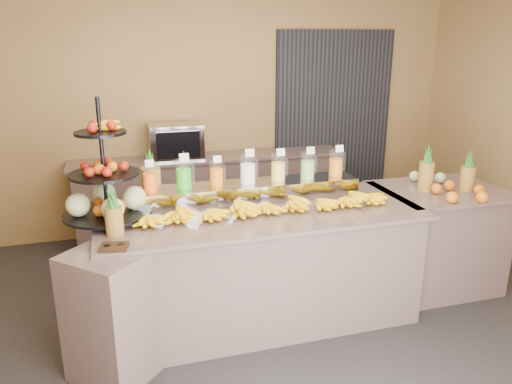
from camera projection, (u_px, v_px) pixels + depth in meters
name	position (u px, v px, depth m)	size (l,w,h in m)	color
ground	(272.00, 336.00, 3.86)	(6.00, 6.00, 0.00)	black
room_envelope	(266.00, 81.00, 4.07)	(6.04, 5.02, 2.82)	olive
buffet_counter	(249.00, 269.00, 3.93)	(2.75, 1.25, 0.93)	gray
right_counter	(436.00, 237.00, 4.55)	(1.08, 0.88, 0.93)	gray
back_ledge	(212.00, 195.00, 5.78)	(3.10, 0.55, 0.93)	gray
pitcher_tray	(248.00, 192.00, 4.08)	(1.85, 0.30, 0.15)	gray
juice_pitcher_orange_a	(150.00, 180.00, 3.82)	(0.11, 0.12, 0.27)	silver
juice_pitcher_green	(184.00, 176.00, 3.89)	(0.13, 0.13, 0.30)	silver
juice_pitcher_orange_b	(216.00, 175.00, 3.96)	(0.11, 0.11, 0.26)	silver
juice_pitcher_milk	(248.00, 171.00, 4.03)	(0.13, 0.13, 0.31)	silver
juice_pitcher_lemon	(278.00, 169.00, 4.10)	(0.12, 0.12, 0.29)	silver
juice_pitcher_lime	(308.00, 167.00, 4.17)	(0.12, 0.12, 0.29)	silver
juice_pitcher_orange_c	(336.00, 165.00, 4.25)	(0.12, 0.12, 0.29)	silver
banana_heap	(266.00, 204.00, 3.81)	(1.98, 0.18, 0.16)	yellow
fruit_stand	(112.00, 190.00, 3.62)	(0.64, 0.64, 0.90)	black
condiment_caddy	(114.00, 247.00, 3.17)	(0.17, 0.13, 0.03)	black
pineapple_left_a	(114.00, 217.00, 3.34)	(0.12, 0.12, 0.36)	brown
pineapple_left_b	(151.00, 182.00, 4.01)	(0.16, 0.16, 0.45)	brown
right_fruit_pile	(452.00, 185.00, 4.25)	(0.48, 0.46, 0.25)	brown
oven_warmer	(176.00, 141.00, 5.48)	(0.57, 0.40, 0.38)	gray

